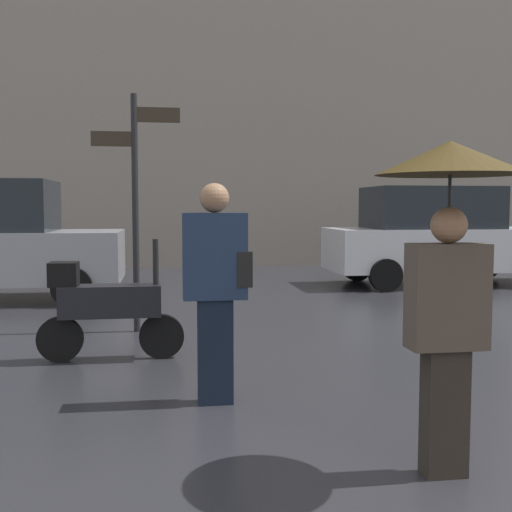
# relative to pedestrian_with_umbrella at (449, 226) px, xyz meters

# --- Properties ---
(pedestrian_with_umbrella) EXTENTS (0.85, 0.85, 1.93)m
(pedestrian_with_umbrella) POSITION_rel_pedestrian_with_umbrella_xyz_m (0.00, 0.00, 0.00)
(pedestrian_with_umbrella) COLOR #2A241E
(pedestrian_with_umbrella) RESTS_ON ground
(pedestrian_with_bag) EXTENTS (0.53, 0.24, 1.75)m
(pedestrian_with_bag) POSITION_rel_pedestrian_with_umbrella_xyz_m (-1.19, 1.55, -0.46)
(pedestrian_with_bag) COLOR black
(pedestrian_with_bag) RESTS_ON ground
(parked_scooter) EXTENTS (1.47, 0.32, 1.23)m
(parked_scooter) POSITION_rel_pedestrian_with_umbrella_xyz_m (-2.18, 3.10, -0.89)
(parked_scooter) COLOR black
(parked_scooter) RESTS_ON ground
(parked_car_left) EXTENTS (4.47, 1.91, 1.95)m
(parked_car_left) POSITION_rel_pedestrian_with_umbrella_xyz_m (3.82, 8.49, -0.48)
(parked_car_left) COLOR silver
(parked_car_left) RESTS_ON ground
(street_signpost) EXTENTS (1.08, 0.08, 2.94)m
(street_signpost) POSITION_rel_pedestrian_with_umbrella_xyz_m (-1.93, 4.56, 0.33)
(street_signpost) COLOR black
(street_signpost) RESTS_ON ground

